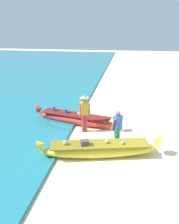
% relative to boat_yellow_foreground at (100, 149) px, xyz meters
% --- Properties ---
extents(ground_plane, '(80.00, 80.00, 0.00)m').
position_rel_boat_yellow_foreground_xyz_m(ground_plane, '(1.21, 0.42, -0.31)').
color(ground_plane, beige).
extents(boat_yellow_foreground, '(4.86, 1.81, 0.86)m').
position_rel_boat_yellow_foreground_xyz_m(boat_yellow_foreground, '(0.00, 0.00, 0.00)').
color(boat_yellow_foreground, yellow).
rests_on(boat_yellow_foreground, ground).
extents(boat_red_midground, '(4.73, 1.74, 0.81)m').
position_rel_boat_yellow_foreground_xyz_m(boat_red_midground, '(-1.65, 3.02, -0.02)').
color(boat_red_midground, red).
rests_on(boat_red_midground, ground).
extents(person_vendor_hatted, '(0.59, 0.45, 1.85)m').
position_rel_boat_yellow_foreground_xyz_m(person_vendor_hatted, '(-1.00, 2.16, 0.76)').
color(person_vendor_hatted, '#B2383D').
rests_on(person_vendor_hatted, ground).
extents(person_tourist_customer, '(0.51, 0.55, 1.70)m').
position_rel_boat_yellow_foreground_xyz_m(person_tourist_customer, '(0.63, 0.77, 0.65)').
color(person_tourist_customer, green).
rests_on(person_tourist_customer, ground).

